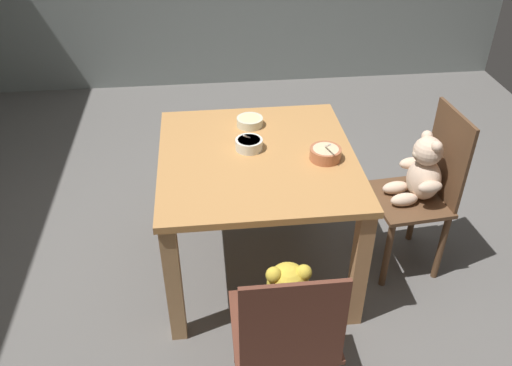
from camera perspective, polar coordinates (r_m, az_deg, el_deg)
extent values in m
cube|color=#62605D|center=(3.11, 0.10, -8.81)|extent=(5.20, 5.20, 0.04)
cube|color=#BB8247|center=(2.65, 0.12, 2.70)|extent=(0.98, 1.04, 0.03)
cube|color=#AE8254|center=(2.51, -8.86, -10.74)|extent=(0.07, 0.07, 0.70)
cube|color=#B78050|center=(2.60, 11.08, -9.16)|extent=(0.07, 0.07, 0.70)
cube|color=tan|center=(3.24, -8.56, 1.15)|extent=(0.07, 0.07, 0.70)
cube|color=#AD894D|center=(3.30, 6.80, 2.07)|extent=(0.07, 0.07, 0.70)
cube|color=brown|center=(2.21, 2.92, -15.09)|extent=(0.41, 0.40, 0.02)
cube|color=brown|center=(1.92, 4.02, -15.22)|extent=(0.38, 0.02, 0.42)
cylinder|color=brown|center=(2.51, 6.28, -15.00)|extent=(0.04, 0.04, 0.43)
cylinder|color=brown|center=(2.47, -2.06, -15.76)|extent=(0.04, 0.04, 0.43)
ellipsoid|color=gold|center=(2.06, 3.33, -14.32)|extent=(0.20, 0.17, 0.23)
ellipsoid|color=beige|center=(2.11, 3.08, -13.39)|extent=(0.11, 0.06, 0.14)
sphere|color=gold|center=(1.94, 3.46, -10.75)|extent=(0.15, 0.15, 0.15)
ellipsoid|color=beige|center=(1.99, 3.19, -9.85)|extent=(0.06, 0.05, 0.05)
sphere|color=gold|center=(1.90, 5.20, -9.60)|extent=(0.06, 0.06, 0.06)
sphere|color=gold|center=(1.89, 1.93, -9.88)|extent=(0.06, 0.06, 0.06)
ellipsoid|color=gold|center=(2.08, 6.43, -12.95)|extent=(0.06, 0.13, 0.06)
ellipsoid|color=gold|center=(2.05, 0.02, -13.54)|extent=(0.06, 0.13, 0.06)
ellipsoid|color=gold|center=(2.21, 4.22, -13.18)|extent=(0.07, 0.15, 0.07)
ellipsoid|color=gold|center=(2.20, 1.29, -13.45)|extent=(0.07, 0.15, 0.07)
cube|color=brown|center=(2.94, 16.09, -1.69)|extent=(0.40, 0.42, 0.02)
cube|color=brown|center=(2.88, 20.04, 2.82)|extent=(0.05, 0.36, 0.49)
cylinder|color=brown|center=(3.13, 11.64, -3.59)|extent=(0.04, 0.04, 0.43)
cylinder|color=brown|center=(2.91, 13.96, -7.54)|extent=(0.04, 0.04, 0.43)
cylinder|color=brown|center=(3.25, 16.72, -2.85)|extent=(0.04, 0.04, 0.43)
cylinder|color=brown|center=(3.04, 19.34, -6.56)|extent=(0.04, 0.04, 0.43)
ellipsoid|color=beige|center=(2.90, 17.63, 0.45)|extent=(0.19, 0.21, 0.23)
ellipsoid|color=beige|center=(2.88, 16.63, 0.15)|extent=(0.07, 0.11, 0.14)
sphere|color=beige|center=(2.81, 18.06, 3.30)|extent=(0.15, 0.15, 0.15)
ellipsoid|color=beige|center=(2.79, 17.04, 3.01)|extent=(0.06, 0.06, 0.05)
sphere|color=beige|center=(2.82, 17.97, 4.85)|extent=(0.06, 0.06, 0.06)
sphere|color=beige|center=(2.74, 18.93, 3.75)|extent=(0.06, 0.06, 0.06)
ellipsoid|color=beige|center=(2.95, 16.37, 2.07)|extent=(0.13, 0.07, 0.06)
ellipsoid|color=beige|center=(2.79, 18.27, -0.40)|extent=(0.13, 0.07, 0.06)
ellipsoid|color=beige|center=(2.93, 14.84, -0.49)|extent=(0.15, 0.08, 0.07)
ellipsoid|color=beige|center=(2.85, 15.70, -1.73)|extent=(0.15, 0.08, 0.07)
cylinder|color=silver|center=(2.68, -0.76, 4.21)|extent=(0.14, 0.14, 0.05)
cylinder|color=silver|center=(2.69, -0.75, 3.80)|extent=(0.08, 0.08, 0.01)
cylinder|color=#C5B28A|center=(2.67, -0.76, 4.62)|extent=(0.11, 0.11, 0.01)
cylinder|color=#BCBCC1|center=(2.63, -1.00, 5.02)|extent=(0.05, 0.09, 0.07)
ellipsoid|color=#BCBCC1|center=(2.68, -0.69, 4.67)|extent=(0.03, 0.04, 0.01)
cylinder|color=beige|center=(2.90, -0.67, 6.63)|extent=(0.14, 0.14, 0.05)
cylinder|color=beige|center=(2.91, -0.67, 6.32)|extent=(0.08, 0.08, 0.01)
cylinder|color=beige|center=(2.89, -0.67, 6.96)|extent=(0.12, 0.12, 0.01)
cylinder|color=#B96A45|center=(2.62, 7.49, 3.15)|extent=(0.16, 0.16, 0.06)
cylinder|color=#B96A45|center=(2.64, 7.45, 2.70)|extent=(0.09, 0.09, 0.01)
cylinder|color=beige|center=(2.61, 7.53, 3.60)|extent=(0.13, 0.13, 0.01)
cylinder|color=#BCBCC1|center=(2.56, 7.75, 4.01)|extent=(0.01, 0.11, 0.08)
ellipsoid|color=#BCBCC1|center=(2.62, 7.48, 3.67)|extent=(0.02, 0.03, 0.01)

